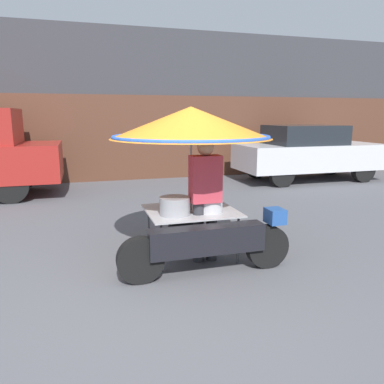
% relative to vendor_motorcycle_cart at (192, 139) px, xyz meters
% --- Properties ---
extents(ground_plane, '(36.00, 36.00, 0.00)m').
position_rel_vendor_motorcycle_cart_xyz_m(ground_plane, '(-0.51, -0.88, -1.55)').
color(ground_plane, '#56565B').
extents(shopfront_building, '(28.00, 2.06, 4.23)m').
position_rel_vendor_motorcycle_cart_xyz_m(shopfront_building, '(-0.51, 7.30, 0.54)').
color(shopfront_building, '#38383D').
rests_on(shopfront_building, ground).
extents(vendor_motorcycle_cart, '(2.09, 2.05, 1.95)m').
position_rel_vendor_motorcycle_cart_xyz_m(vendor_motorcycle_cart, '(0.00, 0.00, 0.00)').
color(vendor_motorcycle_cart, black).
rests_on(vendor_motorcycle_cart, ground).
extents(vendor_person, '(0.38, 0.22, 1.57)m').
position_rel_vendor_motorcycle_cart_xyz_m(vendor_person, '(0.12, -0.18, -0.68)').
color(vendor_person, '#2D2D33').
rests_on(vendor_person, ground).
extents(parked_car, '(4.13, 1.71, 1.57)m').
position_rel_vendor_motorcycle_cart_xyz_m(parked_car, '(4.87, 4.76, -0.75)').
color(parked_car, black).
rests_on(parked_car, ground).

